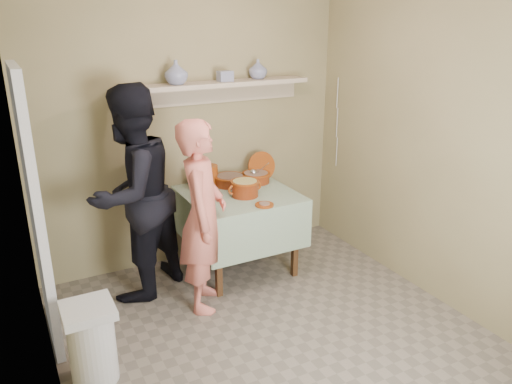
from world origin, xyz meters
TOP-DOWN VIEW (x-y plane):
  - ground at (0.00, 0.00)m, footprint 3.50×3.50m
  - tile_panel at (-1.46, 0.95)m, footprint 0.06×0.70m
  - plate_stack_a at (-0.04, 1.58)m, footprint 0.13×0.13m
  - plate_stack_b at (0.10, 1.59)m, footprint 0.16×0.16m
  - bowl_stack at (-0.08, 1.21)m, footprint 0.14×0.14m
  - empty_bowl at (-0.10, 1.33)m, footprint 0.17×0.17m
  - propped_lid at (0.65, 1.57)m, footprint 0.29×0.09m
  - vase_right at (0.64, 1.64)m, footprint 0.18×0.18m
  - vase_left at (-0.17, 1.60)m, footprint 0.24×0.24m
  - ceramic_box at (0.29, 1.61)m, footprint 0.14×0.10m
  - person_cook at (-0.28, 0.85)m, footprint 0.60×0.68m
  - person_helper at (-0.71, 1.29)m, footprint 1.11×1.05m
  - room_shell at (0.00, 0.00)m, footprint 3.04×3.54m
  - serving_table at (0.25, 1.28)m, footprint 0.97×0.97m
  - cazuela_meat_a at (0.27, 1.50)m, footprint 0.30×0.30m
  - cazuela_meat_b at (0.53, 1.47)m, footprint 0.28×0.28m
  - ladle at (0.50, 1.45)m, footprint 0.08×0.26m
  - cazuela_rice at (0.26, 1.17)m, footprint 0.33×0.25m
  - front_plate at (0.30, 0.88)m, footprint 0.16×0.16m
  - wall_shelf at (0.20, 1.65)m, footprint 1.80×0.25m
  - trash_bin at (-1.28, 0.32)m, footprint 0.32×0.32m
  - electrical_cord at (1.47, 1.48)m, footprint 0.01×0.05m

SIDE VIEW (x-z plane):
  - ground at x=0.00m, z-range 0.00..0.00m
  - trash_bin at x=-1.28m, z-range 0.00..0.56m
  - serving_table at x=0.25m, z-range 0.26..1.02m
  - front_plate at x=0.30m, z-range 0.76..0.78m
  - person_cook at x=-0.28m, z-range 0.00..1.57m
  - empty_bowl at x=-0.10m, z-range 0.76..0.81m
  - cazuela_meat_a at x=0.27m, z-range 0.77..0.87m
  - cazuela_meat_b at x=0.53m, z-range 0.77..0.87m
  - bowl_stack at x=-0.08m, z-range 0.76..0.90m
  - cazuela_rice at x=0.26m, z-range 0.77..0.92m
  - plate_stack_a at x=-0.04m, z-range 0.76..0.94m
  - plate_stack_b at x=0.10m, z-range 0.76..0.96m
  - ladle at x=0.50m, z-range 0.78..0.97m
  - propped_lid at x=0.65m, z-range 0.74..1.02m
  - person_helper at x=-0.71m, z-range 0.00..1.80m
  - tile_panel at x=-1.46m, z-range 0.00..2.00m
  - electrical_cord at x=1.47m, z-range 0.80..1.70m
  - room_shell at x=0.00m, z-range 0.30..2.92m
  - wall_shelf at x=0.20m, z-range 1.57..1.78m
  - ceramic_box at x=0.29m, z-range 1.72..1.81m
  - vase_right at x=0.64m, z-range 1.72..1.90m
  - vase_left at x=-0.17m, z-range 1.72..1.93m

